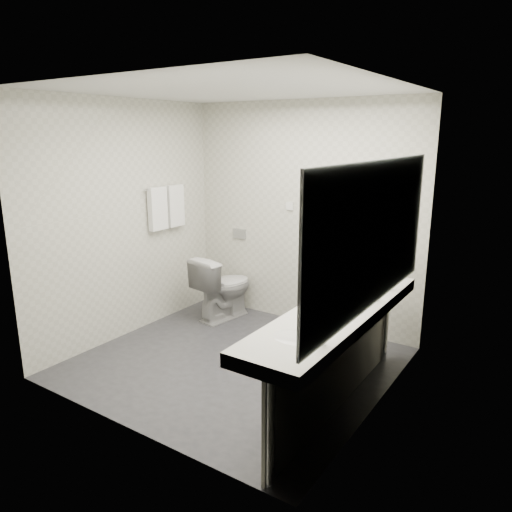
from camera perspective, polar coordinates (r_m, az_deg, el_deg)
The scene contains 31 objects.
floor at distance 4.75m, azimuth -2.57°, elevation -12.50°, with size 2.80×2.80×0.00m, color #2B2B30.
ceiling at distance 4.26m, azimuth -2.96°, elevation 19.13°, with size 2.80×2.80×0.00m, color silver.
wall_back at distance 5.42m, azimuth 5.44°, elevation 4.77°, with size 2.80×2.80×0.00m, color beige.
wall_front at distance 3.40m, azimuth -15.81°, elevation -1.41°, with size 2.80×2.80×0.00m, color beige.
wall_left at distance 5.27m, azimuth -15.15°, elevation 4.08°, with size 2.60×2.60×0.00m, color beige.
wall_right at distance 3.70m, azimuth 15.01°, elevation -0.12°, with size 2.60×2.60×0.00m, color beige.
vanity_counter at distance 3.75m, azimuth 9.56°, elevation -6.86°, with size 0.55×2.20×0.10m, color silver.
vanity_panel at distance 3.91m, azimuth 9.64°, elevation -12.74°, with size 0.03×2.15×0.75m, color gray.
vanity_post_near at distance 3.10m, azimuth 1.74°, elevation -20.39°, with size 0.06×0.06×0.75m, color silver.
vanity_post_far at distance 4.79m, azimuth 15.13°, elevation -7.83°, with size 0.06×0.06×0.75m, color silver.
mirror at distance 3.48m, azimuth 13.91°, elevation 2.42°, with size 0.02×2.20×1.05m, color #B2BCC6.
basin_near at distance 3.19m, azimuth 4.71°, elevation -9.86°, with size 0.40×0.31×0.05m, color silver.
basin_far at distance 4.31m, azimuth 13.15°, elevation -3.73°, with size 0.40×0.31×0.05m, color silver.
faucet_near at distance 3.08m, azimuth 7.96°, elevation -9.10°, with size 0.04×0.04×0.15m, color silver.
faucet_far at distance 4.22m, azimuth 15.69°, elevation -2.98°, with size 0.04×0.04×0.15m, color silver.
soap_bottle_a at distance 3.72m, azimuth 11.69°, elevation -5.39°, with size 0.05×0.05×0.11m, color silver.
soap_bottle_b at distance 3.79m, azimuth 9.08°, elevation -5.11°, with size 0.07×0.07×0.09m, color silver.
glass_left at distance 3.83m, azimuth 12.65°, elevation -4.80°, with size 0.06×0.06×0.12m, color silver.
glass_right at distance 3.94m, azimuth 14.07°, elevation -4.50°, with size 0.05×0.05×0.10m, color silver.
toilet at distance 5.71m, azimuth -3.88°, elevation -3.68°, with size 0.43×0.75×0.76m, color silver.
flush_plate at distance 5.90m, azimuth -1.99°, elevation 2.65°, with size 0.18×0.02×0.12m, color #B2B5BA.
pedal_bin at distance 5.13m, azimuth 6.71°, elevation -8.68°, with size 0.21×0.21×0.29m, color #B2B5BA.
bin_lid at distance 5.08m, azimuth 6.76°, elevation -7.11°, with size 0.21×0.21×0.01m, color #B2B5BA.
towel_rail at distance 5.57m, azimuth -10.74°, elevation 7.97°, with size 0.02×0.02×0.62m, color silver.
towel_near at distance 5.49m, azimuth -11.58°, elevation 5.52°, with size 0.07×0.24×0.48m, color white.
towel_far at distance 5.69m, azimuth -9.58°, elevation 5.91°, with size 0.07×0.24×0.48m, color white.
dryer_cradle at distance 5.24m, azimuth 7.77°, elevation 7.15°, with size 0.10×0.04×0.14m, color #949499.
dryer_barrel at distance 5.18m, azimuth 7.44°, elevation 7.41°, with size 0.08×0.08×0.14m, color #949499.
dryer_cord at distance 5.26m, azimuth 7.61°, elevation 4.44°, with size 0.02×0.02×0.35m, color black.
switch_plate_a at distance 5.46m, azimuth 4.01°, elevation 5.95°, with size 0.09×0.02×0.09m, color silver.
switch_plate_b at distance 5.16m, azimuth 10.81°, elevation 5.23°, with size 0.09×0.02×0.09m, color silver.
Camera 1 is at (2.52, -3.41, 2.14)m, focal length 33.70 mm.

